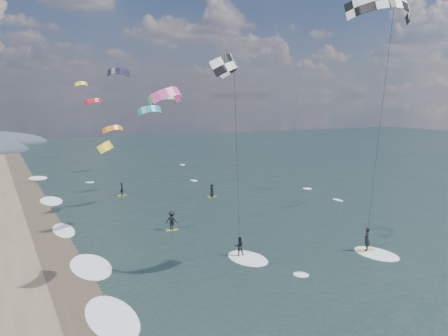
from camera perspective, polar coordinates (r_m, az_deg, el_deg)
name	(u,v)px	position (r m, az deg, el deg)	size (l,w,h in m)	color
ground	(336,324)	(28.83, 12.67, -16.99)	(260.00, 260.00, 0.00)	black
wet_sand_strip	(77,295)	(33.01, -16.45, -13.77)	(3.00, 240.00, 0.00)	#382D23
kitesurfer_near_a	(390,56)	(33.94, 18.45, 12.09)	(7.92, 8.43, 18.79)	gold
kitesurfer_near_b	(238,139)	(32.43, 1.66, 3.34)	(6.55, 9.04, 15.17)	gold
far_kitesurfers	(174,205)	(52.49, -5.74, -4.26)	(10.85, 18.68, 1.79)	gold
bg_kite_field	(123,102)	(70.10, -11.44, 7.46)	(10.75, 69.93, 9.54)	yellow
shoreline_surf	(83,269)	(37.59, -15.78, -11.00)	(2.40, 79.40, 0.11)	white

